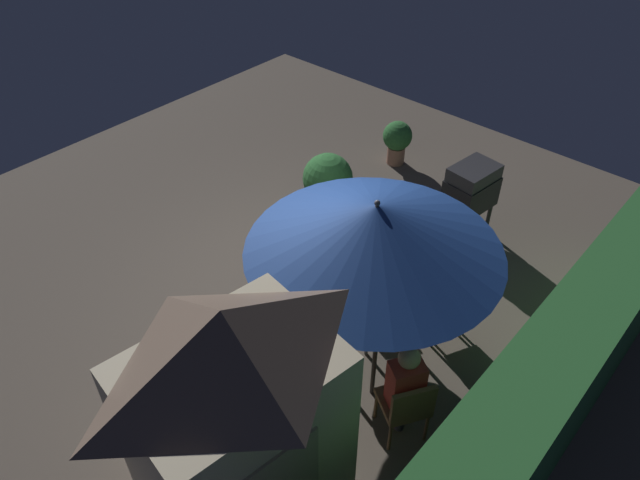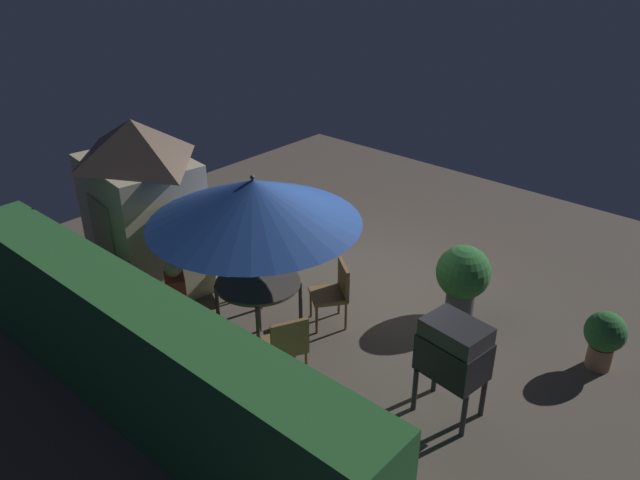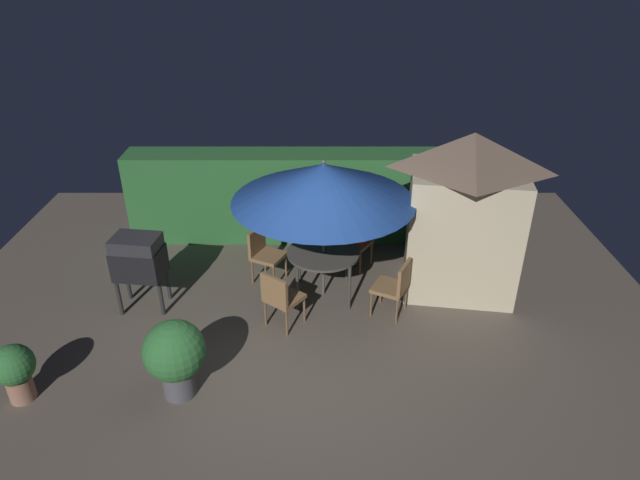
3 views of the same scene
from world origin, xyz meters
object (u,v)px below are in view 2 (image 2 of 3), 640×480
(patio_umbrella, at_px, (254,201))
(chair_toward_house, at_px, (235,258))
(garden_shed, at_px, (142,205))
(patio_table, at_px, (258,286))
(bbq_grill, at_px, (454,351))
(chair_near_shed, at_px, (171,312))
(potted_plant_by_shed, at_px, (463,276))
(chair_far_side, at_px, (287,343))
(potted_plant_by_grill, at_px, (604,336))
(chair_toward_hedge, at_px, (334,290))
(person_in_red, at_px, (176,293))

(patio_umbrella, distance_m, chair_toward_house, 1.82)
(garden_shed, distance_m, patio_umbrella, 2.22)
(patio_table, distance_m, bbq_grill, 2.73)
(chair_near_shed, xyz_separation_m, potted_plant_by_shed, (-2.38, -3.12, 0.08))
(chair_far_side, bearing_deg, garden_shed, -4.28)
(patio_table, bearing_deg, potted_plant_by_grill, -148.57)
(chair_far_side, xyz_separation_m, chair_toward_hedge, (0.35, -1.28, 0.00))
(person_in_red, bearing_deg, bbq_grill, -159.80)
(bbq_grill, xyz_separation_m, chair_near_shed, (3.31, 1.27, -0.33))
(chair_toward_house, bearing_deg, chair_near_shed, 106.84)
(patio_table, relative_size, chair_toward_house, 1.23)
(chair_toward_house, height_order, person_in_red, person_in_red)
(patio_table, bearing_deg, potted_plant_by_shed, -129.52)
(chair_near_shed, bearing_deg, chair_far_side, -162.38)
(potted_plant_by_shed, xyz_separation_m, person_in_red, (2.34, 3.04, 0.18))
(garden_shed, relative_size, potted_plant_by_grill, 3.31)
(person_in_red, bearing_deg, potted_plant_by_shed, -127.50)
(patio_table, distance_m, chair_toward_house, 1.19)
(garden_shed, bearing_deg, chair_toward_hedge, -159.04)
(bbq_grill, xyz_separation_m, person_in_red, (3.26, 1.20, -0.06))
(chair_toward_house, height_order, potted_plant_by_shed, potted_plant_by_shed)
(bbq_grill, bearing_deg, potted_plant_by_shed, -63.36)
(patio_table, height_order, potted_plant_by_shed, potted_plant_by_shed)
(garden_shed, xyz_separation_m, chair_toward_hedge, (-2.74, -1.05, -0.79))
(chair_near_shed, relative_size, potted_plant_by_grill, 1.16)
(patio_table, xyz_separation_m, patio_umbrella, (0.00, -0.00, 1.20))
(potted_plant_by_shed, bearing_deg, chair_toward_hedge, 48.88)
(chair_far_side, distance_m, chair_toward_hedge, 1.33)
(potted_plant_by_grill, bearing_deg, chair_toward_hedge, 25.01)
(bbq_grill, relative_size, chair_toward_house, 1.33)
(chair_toward_hedge, relative_size, person_in_red, 0.71)
(bbq_grill, xyz_separation_m, chair_toward_hedge, (2.10, -0.50, -0.33))
(person_in_red, bearing_deg, garden_shed, -22.52)
(garden_shed, height_order, chair_near_shed, garden_shed)
(garden_shed, height_order, potted_plant_by_shed, garden_shed)
(chair_near_shed, distance_m, person_in_red, 0.28)
(garden_shed, relative_size, chair_far_side, 2.86)
(chair_toward_house, bearing_deg, patio_table, 153.44)
(potted_plant_by_shed, distance_m, person_in_red, 3.84)
(garden_shed, distance_m, person_in_red, 1.78)
(chair_near_shed, xyz_separation_m, person_in_red, (-0.05, -0.07, 0.26))
(chair_far_side, relative_size, chair_toward_house, 1.00)
(chair_near_shed, distance_m, chair_far_side, 1.63)
(chair_toward_house, relative_size, potted_plant_by_shed, 0.87)
(chair_toward_hedge, xyz_separation_m, potted_plant_by_grill, (-3.08, -1.44, -0.06))
(chair_far_side, distance_m, person_in_red, 1.59)
(person_in_red, bearing_deg, patio_table, -122.08)
(bbq_grill, relative_size, chair_far_side, 1.33)
(chair_toward_hedge, height_order, person_in_red, person_in_red)
(chair_far_side, height_order, potted_plant_by_grill, chair_far_side)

